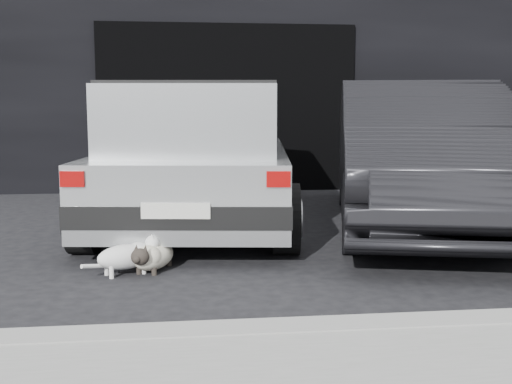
{
  "coord_description": "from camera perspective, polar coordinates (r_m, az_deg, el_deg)",
  "views": [
    {
      "loc": [
        0.24,
        -6.08,
        1.37
      ],
      "look_at": [
        0.91,
        -0.53,
        0.6
      ],
      "focal_mm": 45.0,
      "sensor_mm": 36.0,
      "label": 1
    }
  ],
  "objects": [
    {
      "name": "cat_white",
      "position": [
        5.31,
        -11.23,
        -5.53
      ],
      "size": [
        0.62,
        0.41,
        0.32
      ],
      "rotation": [
        0.0,
        0.0,
        -1.14
      ],
      "color": "silver",
      "rests_on": "ground"
    },
    {
      "name": "garage_opening",
      "position": [
        10.1,
        -2.53,
        7.42
      ],
      "size": [
        4.0,
        0.1,
        2.6
      ],
      "primitive_type": "cube",
      "color": "black",
      "rests_on": "ground"
    },
    {
      "name": "curb",
      "position": [
        3.79,
        5.24,
        -12.39
      ],
      "size": [
        18.0,
        0.25,
        0.12
      ],
      "primitive_type": "cube",
      "color": "gray",
      "rests_on": "ground"
    },
    {
      "name": "ground",
      "position": [
        6.23,
        -8.91,
        -4.95
      ],
      "size": [
        80.0,
        80.0,
        0.0
      ],
      "primitive_type": "plane",
      "color": "black",
      "rests_on": "ground"
    },
    {
      "name": "silver_hatchback",
      "position": [
        7.24,
        -5.04,
        3.8
      ],
      "size": [
        2.55,
        4.5,
        1.58
      ],
      "rotation": [
        0.0,
        0.0,
        -0.13
      ],
      "color": "silver",
      "rests_on": "ground"
    },
    {
      "name": "building_facade",
      "position": [
        12.15,
        -3.29,
        13.14
      ],
      "size": [
        34.0,
        4.0,
        5.0
      ],
      "primitive_type": "cube",
      "color": "black",
      "rests_on": "ground"
    },
    {
      "name": "second_car",
      "position": [
        7.35,
        14.32,
        3.28
      ],
      "size": [
        2.84,
        5.22,
        1.63
      ],
      "primitive_type": "imported",
      "rotation": [
        0.0,
        0.0,
        -0.24
      ],
      "color": "black",
      "rests_on": "ground"
    },
    {
      "name": "cat_siamese",
      "position": [
        5.36,
        -9.25,
        -5.69
      ],
      "size": [
        0.44,
        0.76,
        0.27
      ],
      "rotation": [
        0.0,
        0.0,
        2.77
      ],
      "color": "beige",
      "rests_on": "ground"
    }
  ]
}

